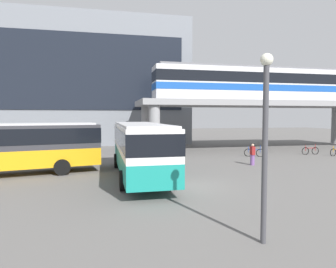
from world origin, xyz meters
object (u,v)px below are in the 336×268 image
at_px(bicycle_blue, 254,153).
at_px(bus_main, 140,144).
at_px(train, 251,84).
at_px(bus_secondary, 6,143).
at_px(bicycle_red, 310,151).
at_px(pedestrian_waiting_near_stop, 252,155).
at_px(station_building, 80,85).

bearing_deg(bicycle_blue, bus_main, -148.60).
bearing_deg(train, bus_secondary, -153.19).
distance_m(bicycle_red, bicycle_blue, 5.93).
distance_m(bus_main, pedestrian_waiting_near_stop, 9.18).
height_order(bicycle_red, bicycle_blue, same).
bearing_deg(train, bicycle_red, -64.61).
xyz_separation_m(station_building, train, (19.58, -14.01, -0.89)).
height_order(train, pedestrian_waiting_near_stop, train).
distance_m(train, bus_main, 20.10).
bearing_deg(station_building, pedestrian_waiting_near_stop, -60.17).
bearing_deg(bus_main, train, 43.11).
bearing_deg(bus_main, station_building, 101.27).
bearing_deg(pedestrian_waiting_near_stop, bus_secondary, -178.41).
xyz_separation_m(bus_secondary, bicycle_blue, (19.13, 4.75, -1.63)).
bearing_deg(bicycle_red, bus_main, -157.80).
bearing_deg(bus_main, bicycle_blue, 31.40).
bearing_deg(bus_secondary, station_building, 84.32).
bearing_deg(bus_main, bicycle_red, 22.20).
relative_size(bicycle_red, pedestrian_waiting_near_stop, 1.12).
height_order(train, bus_main, train).
xyz_separation_m(bicycle_blue, pedestrian_waiting_near_stop, (-2.46, -4.29, 0.39)).
bearing_deg(bicycle_red, station_building, 138.06).
bearing_deg(bus_main, bus_secondary, 165.28).
bearing_deg(bicycle_red, bus_secondary, -168.93).
bearing_deg(station_building, train, -35.57).
height_order(bus_secondary, bicycle_blue, bus_secondary).
xyz_separation_m(bus_main, bicycle_red, (17.12, 6.99, -1.63)).
xyz_separation_m(bus_secondary, pedestrian_waiting_near_stop, (16.67, 0.46, -1.24)).
height_order(bus_secondary, bicycle_red, bus_secondary).
xyz_separation_m(bus_main, bus_secondary, (-7.94, 2.09, 0.00)).
bearing_deg(bicycle_blue, station_building, 129.16).
distance_m(bus_main, bicycle_blue, 13.22).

